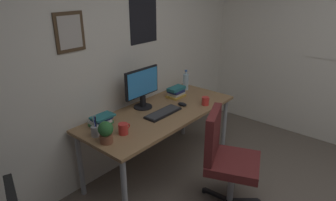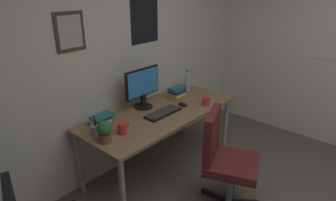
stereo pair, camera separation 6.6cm
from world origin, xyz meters
TOP-DOWN VIEW (x-y plane):
  - wall_back at (-0.00, 2.15)m, footprint 4.40×0.10m
  - desk at (0.23, 1.69)m, footprint 1.77×0.76m
  - office_chair at (0.20, 0.89)m, footprint 0.60×0.60m
  - monitor at (0.18, 1.91)m, footprint 0.46×0.20m
  - keyboard at (0.20, 1.63)m, footprint 0.43×0.15m
  - computer_mouse at (0.50, 1.61)m, footprint 0.06×0.11m
  - water_bottle at (0.94, 1.90)m, footprint 0.07×0.07m
  - coffee_mug_near at (0.68, 1.43)m, footprint 0.12×0.08m
  - coffee_mug_far at (-0.35, 1.62)m, footprint 0.13×0.09m
  - potted_plant at (-0.55, 1.62)m, footprint 0.13×0.13m
  - pen_cup at (-0.55, 1.78)m, footprint 0.07×0.07m
  - book_stack_left at (0.66, 1.83)m, footprint 0.22×0.16m
  - book_stack_right at (-0.37, 1.92)m, footprint 0.22×0.17m

SIDE VIEW (x-z plane):
  - office_chair at x=0.20m, z-range 0.05..1.00m
  - desk at x=0.23m, z-range 0.29..1.01m
  - keyboard at x=0.20m, z-range 0.72..0.75m
  - computer_mouse at x=0.50m, z-range 0.72..0.76m
  - coffee_mug_near at x=0.68m, z-range 0.72..0.81m
  - book_stack_right at x=-0.37m, z-range 0.72..0.82m
  - coffee_mug_far at x=-0.35m, z-range 0.72..0.82m
  - pen_cup at x=-0.55m, z-range 0.68..0.88m
  - book_stack_left at x=0.66m, z-range 0.72..0.84m
  - potted_plant at x=-0.55m, z-range 0.73..0.92m
  - water_bottle at x=0.94m, z-range 0.70..0.95m
  - monitor at x=0.18m, z-range 0.74..1.18m
  - wall_back at x=0.00m, z-range 0.00..2.60m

